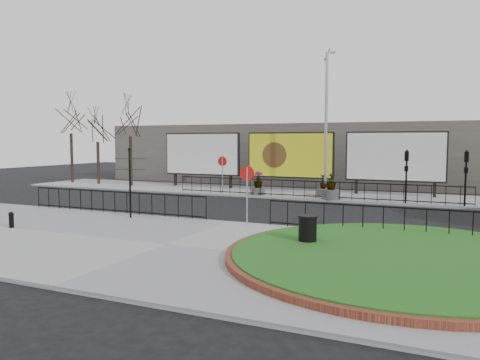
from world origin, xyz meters
The scene contains 26 objects.
ground centered at (0.00, 0.00, 0.00)m, with size 90.00×90.00×0.00m, color black.
pavement_near centered at (0.00, -5.00, 0.06)m, with size 30.00×10.00×0.12m, color gray.
pavement_far centered at (0.00, 12.00, 0.06)m, with size 44.00×6.00×0.12m, color gray.
brick_edge centered at (7.50, -4.00, 0.21)m, with size 10.40×10.40×0.18m, color brown.
grass_lawn centered at (7.50, -4.00, 0.23)m, with size 10.00×10.00×0.22m, color #194813.
railing_near_left centered at (-6.00, -0.30, 0.67)m, with size 10.00×0.10×1.10m, color black, non-canonical shape.
railing_near_right centered at (6.50, -0.30, 0.67)m, with size 9.00×0.10×1.10m, color black, non-canonical shape.
railing_far centered at (1.00, 9.30, 0.67)m, with size 18.00×0.10×1.10m, color black, non-canonical shape.
speed_sign_far centered at (-5.00, 9.40, 1.92)m, with size 0.64×0.07×2.47m.
speed_sign_near centered at (1.00, -0.40, 1.92)m, with size 0.64×0.07×2.47m.
billboard_left centered at (-8.50, 12.97, 2.60)m, with size 6.20×0.31×4.10m.
billboard_mid centered at (-1.50, 12.97, 2.60)m, with size 6.20×0.31×4.10m.
billboard_right centered at (5.50, 12.97, 2.60)m, with size 6.20×0.31×4.10m.
lamp_post centered at (1.51, 11.00, 4.83)m, with size 0.74×0.18×9.23m.
signal_pole_a centered at (6.50, 9.34, 2.10)m, with size 0.22×0.26×3.00m.
signal_pole_b centered at (9.50, 9.34, 2.10)m, with size 0.22×0.26×3.00m.
tree_left centered at (-14.00, 11.50, 3.62)m, with size 2.00×2.00×7.00m, color #2D2119, non-canonical shape.
tree_mid centered at (-17.50, 11.80, 3.22)m, with size 2.00×2.00×6.20m, color #2D2119, non-canonical shape.
tree_far centered at (-20.50, 12.00, 3.87)m, with size 2.00×2.00×7.50m, color #2D2119, non-canonical shape.
building_backdrop centered at (0.00, 22.00, 2.50)m, with size 40.00×10.00×5.00m, color #5A564F.
fingerpost_sign centered at (-4.54, -1.00, 2.04)m, with size 1.49×0.50×3.19m.
bollard centered at (-7.39, -5.00, 0.47)m, with size 0.21×0.21×0.65m.
litter_bin centered at (4.50, -3.50, 0.65)m, with size 0.64×0.64×1.06m.
planter_a centered at (-2.57, 9.71, 0.73)m, with size 0.91×0.91×1.54m.
planter_b centered at (1.40, 11.00, 0.62)m, with size 0.89×0.89×1.37m.
planter_c centered at (2.24, 9.50, 0.68)m, with size 1.09×1.09×1.61m.
Camera 1 is at (8.68, -18.24, 3.63)m, focal length 35.00 mm.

